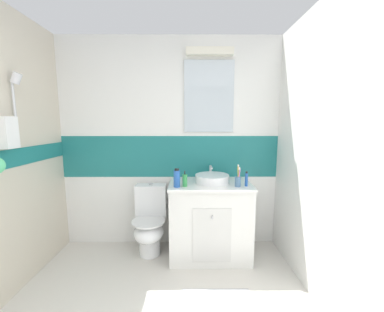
# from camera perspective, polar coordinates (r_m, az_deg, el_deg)

# --- Properties ---
(wall_back_tiled) EXTENTS (3.20, 0.20, 2.50)m
(wall_back_tiled) POSITION_cam_1_polar(r_m,az_deg,el_deg) (2.87, -5.15, 3.22)
(wall_back_tiled) COLOR white
(wall_back_tiled) RESTS_ON ground_plane
(wall_right_plain) EXTENTS (0.10, 3.48, 2.50)m
(wall_right_plain) POSITION_cam_1_polar(r_m,az_deg,el_deg) (1.96, 33.89, -0.70)
(wall_right_plain) COLOR white
(wall_right_plain) RESTS_ON ground_plane
(vanity_cabinet) EXTENTS (0.89, 0.60, 0.85)m
(vanity_cabinet) POSITION_cam_1_polar(r_m,az_deg,el_deg) (2.74, 4.34, -15.11)
(vanity_cabinet) COLOR silver
(vanity_cabinet) RESTS_ON ground_plane
(sink_basin) EXTENTS (0.37, 0.42, 0.16)m
(sink_basin) POSITION_cam_1_polar(r_m,az_deg,el_deg) (2.59, 4.95, -5.46)
(sink_basin) COLOR white
(sink_basin) RESTS_ON vanity_cabinet
(toilet) EXTENTS (0.37, 0.50, 0.80)m
(toilet) POSITION_cam_1_polar(r_m,az_deg,el_deg) (2.84, -10.28, -15.68)
(toilet) COLOR white
(toilet) RESTS_ON ground_plane
(toothbrush_cup) EXTENTS (0.06, 0.06, 0.23)m
(toothbrush_cup) POSITION_cam_1_polar(r_m,az_deg,el_deg) (2.47, 11.17, -5.97)
(toothbrush_cup) COLOR #4C7299
(toothbrush_cup) RESTS_ON vanity_cabinet
(soap_dispenser) EXTENTS (0.05, 0.05, 0.17)m
(soap_dispenser) POSITION_cam_1_polar(r_m,az_deg,el_deg) (2.43, -1.78, -5.96)
(soap_dispenser) COLOR green
(soap_dispenser) RESTS_ON vanity_cabinet
(toothpaste_tube_upright) EXTENTS (0.03, 0.03, 0.16)m
(toothpaste_tube_upright) POSITION_cam_1_polar(r_m,az_deg,el_deg) (2.50, 13.18, -5.56)
(toothpaste_tube_upright) COLOR #2659B2
(toothpaste_tube_upright) RESTS_ON vanity_cabinet
(shampoo_bottle_tall) EXTENTS (0.07, 0.07, 0.19)m
(shampoo_bottle_tall) POSITION_cam_1_polar(r_m,az_deg,el_deg) (2.40, -3.73, -5.46)
(shampoo_bottle_tall) COLOR #2659B2
(shampoo_bottle_tall) RESTS_ON vanity_cabinet
(bath_mat) EXTENTS (0.60, 0.34, 0.01)m
(bath_mat) POSITION_cam_1_polar(r_m,az_deg,el_deg) (2.32, 6.20, -32.28)
(bath_mat) COLOR #99999E
(bath_mat) RESTS_ON ground_plane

